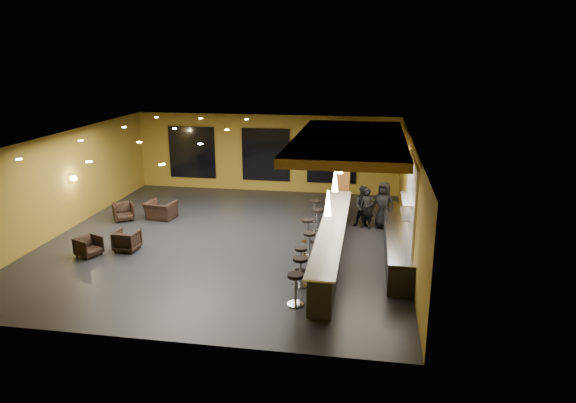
% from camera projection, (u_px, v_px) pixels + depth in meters
% --- Properties ---
extents(floor, '(12.00, 13.00, 0.10)m').
position_uv_depth(floor, '(229.00, 240.00, 17.68)').
color(floor, black).
rests_on(floor, ground).
extents(ceiling, '(12.00, 13.00, 0.10)m').
position_uv_depth(ceiling, '(225.00, 137.00, 16.66)').
color(ceiling, black).
extents(wall_back, '(12.00, 0.10, 3.50)m').
position_uv_depth(wall_back, '(266.00, 153.00, 23.37)').
color(wall_back, olive).
rests_on(wall_back, floor).
extents(wall_front, '(12.00, 0.10, 3.50)m').
position_uv_depth(wall_front, '(143.00, 269.00, 10.97)').
color(wall_front, olive).
rests_on(wall_front, floor).
extents(wall_left, '(0.10, 13.00, 3.50)m').
position_uv_depth(wall_left, '(61.00, 183.00, 18.11)').
color(wall_left, olive).
rests_on(wall_left, floor).
extents(wall_right, '(0.10, 13.00, 3.50)m').
position_uv_depth(wall_right, '(412.00, 198.00, 16.23)').
color(wall_right, olive).
rests_on(wall_right, floor).
extents(wood_soffit, '(3.60, 8.00, 0.28)m').
position_uv_depth(wood_soffit, '(350.00, 141.00, 17.04)').
color(wood_soffit, '#BA8336').
rests_on(wood_soffit, ceiling).
extents(window_left, '(2.20, 0.06, 2.40)m').
position_uv_depth(window_left, '(192.00, 152.00, 23.83)').
color(window_left, black).
rests_on(window_left, wall_back).
extents(window_center, '(2.20, 0.06, 2.40)m').
position_uv_depth(window_center, '(266.00, 155.00, 23.28)').
color(window_center, black).
rests_on(window_center, wall_back).
extents(window_right, '(2.20, 0.06, 2.40)m').
position_uv_depth(window_right, '(332.00, 157.00, 22.82)').
color(window_right, black).
rests_on(window_right, wall_back).
extents(tile_backsplash, '(0.06, 3.20, 2.40)m').
position_uv_depth(tile_backsplash, '(411.00, 199.00, 15.23)').
color(tile_backsplash, white).
rests_on(tile_backsplash, wall_right).
extents(bar_counter, '(0.60, 8.00, 1.00)m').
position_uv_depth(bar_counter, '(332.00, 242.00, 16.01)').
color(bar_counter, black).
rests_on(bar_counter, floor).
extents(bar_top, '(0.78, 8.10, 0.05)m').
position_uv_depth(bar_top, '(333.00, 226.00, 15.86)').
color(bar_top, silver).
rests_on(bar_top, bar_counter).
extents(prep_counter, '(0.70, 6.00, 0.86)m').
position_uv_depth(prep_counter, '(397.00, 242.00, 16.19)').
color(prep_counter, black).
rests_on(prep_counter, floor).
extents(prep_top, '(0.72, 6.00, 0.03)m').
position_uv_depth(prep_top, '(398.00, 228.00, 16.06)').
color(prep_top, silver).
rests_on(prep_top, prep_counter).
extents(wall_shelf_lower, '(0.30, 1.50, 0.03)m').
position_uv_depth(wall_shelf_lower, '(406.00, 214.00, 15.17)').
color(wall_shelf_lower, silver).
rests_on(wall_shelf_lower, wall_right).
extents(wall_shelf_upper, '(0.30, 1.50, 0.03)m').
position_uv_depth(wall_shelf_upper, '(407.00, 199.00, 15.05)').
color(wall_shelf_upper, silver).
rests_on(wall_shelf_upper, wall_right).
extents(column, '(0.60, 0.60, 3.50)m').
position_uv_depth(column, '(343.00, 170.00, 20.01)').
color(column, brown).
rests_on(column, floor).
extents(wall_sconce, '(0.22, 0.22, 0.22)m').
position_uv_depth(wall_sconce, '(73.00, 178.00, 18.55)').
color(wall_sconce, '#FFE5B2').
rests_on(wall_sconce, wall_left).
extents(pendant_0, '(0.20, 0.20, 0.70)m').
position_uv_depth(pendant_0, '(328.00, 203.00, 13.60)').
color(pendant_0, white).
rests_on(pendant_0, wood_soffit).
extents(pendant_1, '(0.20, 0.20, 0.70)m').
position_uv_depth(pendant_1, '(335.00, 181.00, 15.96)').
color(pendant_1, white).
rests_on(pendant_1, wood_soffit).
extents(pendant_2, '(0.20, 0.20, 0.70)m').
position_uv_depth(pendant_2, '(340.00, 164.00, 18.33)').
color(pendant_2, white).
rests_on(pendant_2, wood_soffit).
extents(staff_a, '(0.62, 0.49, 1.51)m').
position_uv_depth(staff_a, '(367.00, 208.00, 18.56)').
color(staff_a, black).
rests_on(staff_a, floor).
extents(staff_b, '(0.78, 0.62, 1.54)m').
position_uv_depth(staff_b, '(364.00, 207.00, 18.67)').
color(staff_b, black).
rests_on(staff_b, floor).
extents(staff_c, '(1.00, 0.84, 1.73)m').
position_uv_depth(staff_c, '(383.00, 205.00, 18.56)').
color(staff_c, black).
rests_on(staff_c, floor).
extents(armchair_a, '(0.88, 0.87, 0.62)m').
position_uv_depth(armchair_a, '(89.00, 246.00, 16.16)').
color(armchair_a, black).
rests_on(armchair_a, floor).
extents(armchair_b, '(0.75, 0.77, 0.67)m').
position_uv_depth(armchair_b, '(127.00, 240.00, 16.60)').
color(armchair_b, black).
rests_on(armchair_b, floor).
extents(armchair_c, '(1.01, 1.01, 0.67)m').
position_uv_depth(armchair_c, '(124.00, 212.00, 19.55)').
color(armchair_c, black).
rests_on(armchair_c, floor).
extents(armchair_d, '(1.16, 1.05, 0.68)m').
position_uv_depth(armchair_d, '(161.00, 210.00, 19.71)').
color(armchair_d, black).
rests_on(armchair_d, floor).
extents(bar_stool_0, '(0.43, 0.43, 0.85)m').
position_uv_depth(bar_stool_0, '(295.00, 285.00, 12.95)').
color(bar_stool_0, silver).
rests_on(bar_stool_0, floor).
extents(bar_stool_1, '(0.42, 0.42, 0.83)m').
position_uv_depth(bar_stool_1, '(300.00, 268.00, 14.01)').
color(bar_stool_1, silver).
rests_on(bar_stool_1, floor).
extents(bar_stool_2, '(0.38, 0.38, 0.75)m').
position_uv_depth(bar_stool_2, '(301.00, 256.00, 14.94)').
color(bar_stool_2, silver).
rests_on(bar_stool_2, floor).
extents(bar_stool_3, '(0.39, 0.39, 0.77)m').
position_uv_depth(bar_stool_3, '(309.00, 241.00, 16.11)').
color(bar_stool_3, silver).
rests_on(bar_stool_3, floor).
extents(bar_stool_4, '(0.42, 0.42, 0.83)m').
position_uv_depth(bar_stool_4, '(307.00, 228.00, 17.21)').
color(bar_stool_4, silver).
rests_on(bar_stool_4, floor).
extents(bar_stool_5, '(0.42, 0.42, 0.83)m').
position_uv_depth(bar_stool_5, '(317.00, 217.00, 18.26)').
color(bar_stool_5, silver).
rests_on(bar_stool_5, floor).
extents(bar_stool_6, '(0.44, 0.44, 0.87)m').
position_uv_depth(bar_stool_6, '(315.00, 208.00, 19.25)').
color(bar_stool_6, silver).
rests_on(bar_stool_6, floor).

